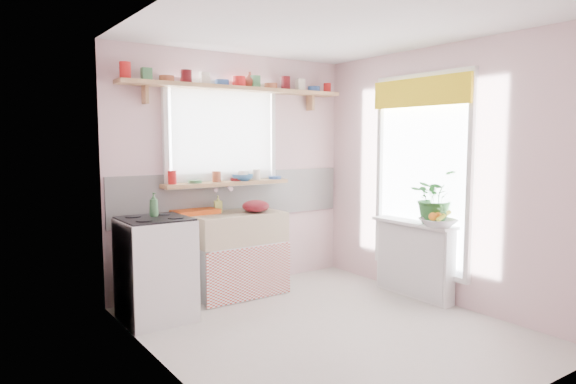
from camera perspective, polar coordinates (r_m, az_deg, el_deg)
room at (r=5.30m, az=4.14°, el=3.41°), size 3.20×3.20×3.20m
sink_unit at (r=5.33m, az=-5.75°, el=-6.78°), size 0.95×0.65×1.11m
cooker at (r=4.72m, az=-14.50°, el=-8.24°), size 0.58×0.58×0.93m
radiator_ledge at (r=5.40m, az=13.84°, el=-7.13°), size 0.22×0.95×0.78m
windowsill at (r=5.39m, az=-6.80°, el=0.97°), size 1.40×0.22×0.04m
pine_shelf at (r=5.46m, az=-5.46°, el=11.35°), size 2.52×0.24×0.04m
shelf_crockery at (r=5.45m, az=-5.63°, el=12.14°), size 2.47×0.11×0.12m
sill_crockery at (r=5.36m, az=-7.28°, el=1.73°), size 1.35×0.11×0.12m
dish_tray at (r=5.27m, az=-10.47°, el=-2.13°), size 0.47×0.36×0.05m
colander at (r=5.28m, az=-3.60°, el=-1.58°), size 0.33×0.33×0.13m
jade_plant at (r=5.19m, az=15.94°, el=-0.53°), size 0.53×0.48×0.53m
fruit_bowl at (r=5.04m, az=16.31°, el=-3.30°), size 0.41×0.41×0.08m
herb_pot at (r=5.00m, az=16.76°, el=-2.64°), size 0.13×0.10×0.21m
soap_bottle_sink at (r=5.33m, az=-7.77°, el=-1.31°), size 0.10×0.10×0.17m
sill_cup at (r=5.54m, az=-5.09°, el=1.85°), size 0.14×0.14×0.10m
sill_bowl at (r=5.45m, az=-5.05°, el=1.61°), size 0.24×0.24×0.07m
shelf_vase at (r=5.60m, az=-4.27°, el=12.30°), size 0.19×0.19×0.17m
cooker_bottle at (r=4.70m, az=-14.69°, el=-1.35°), size 0.10×0.10×0.21m
fruit at (r=5.03m, az=16.32°, el=-2.59°), size 0.20×0.14×0.10m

